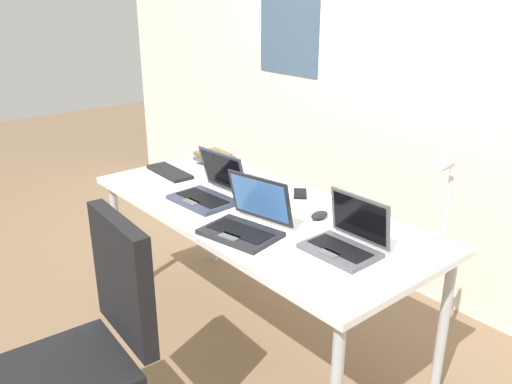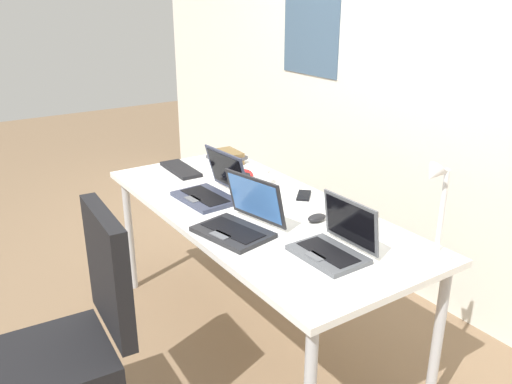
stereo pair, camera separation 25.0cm
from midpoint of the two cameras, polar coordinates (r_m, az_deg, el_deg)
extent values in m
plane|color=#7A6047|center=(2.90, 2.56, -15.39)|extent=(12.00, 12.00, 0.00)
cube|color=silver|center=(3.15, 19.74, 12.18)|extent=(6.00, 0.12, 2.60)
cube|color=#3F5972|center=(3.69, 7.97, 18.19)|extent=(0.56, 0.01, 0.76)
cube|color=white|center=(2.53, 2.82, -2.06)|extent=(1.80, 0.80, 0.03)
cylinder|color=#B2B5BA|center=(3.21, -11.26, -4.55)|extent=(0.04, 0.04, 0.71)
cylinder|color=#B2B5BA|center=(3.49, -0.97, -1.97)|extent=(0.04, 0.04, 0.71)
cylinder|color=#B2B5BA|center=(2.43, 21.79, -14.72)|extent=(0.04, 0.04, 0.71)
cylinder|color=white|center=(2.23, 21.86, -6.31)|extent=(0.12, 0.12, 0.02)
cylinder|color=white|center=(2.16, 22.49, -2.10)|extent=(0.02, 0.02, 0.34)
cylinder|color=white|center=(2.08, 22.50, 1.97)|extent=(0.01, 0.08, 0.01)
cone|color=white|center=(2.04, 21.86, 1.78)|extent=(0.07, 0.09, 0.09)
cube|color=#33384C|center=(2.62, -2.79, -0.69)|extent=(0.33, 0.24, 0.02)
cube|color=black|center=(2.61, -2.80, -0.46)|extent=(0.28, 0.14, 0.00)
cube|color=#595B60|center=(2.58, -4.09, -0.80)|extent=(0.09, 0.05, 0.00)
cube|color=#33384C|center=(2.65, -0.40, 2.27)|extent=(0.32, 0.08, 0.21)
cube|color=black|center=(2.65, -0.49, 2.27)|extent=(0.29, 0.07, 0.18)
cube|color=#232326|center=(2.25, 0.66, -4.41)|extent=(0.36, 0.28, 0.02)
cube|color=black|center=(2.25, 0.66, -4.15)|extent=(0.30, 0.17, 0.00)
cube|color=#595B60|center=(2.20, -0.63, -4.71)|extent=(0.10, 0.07, 0.00)
cube|color=#232326|center=(2.30, 3.03, -0.75)|extent=(0.32, 0.12, 0.21)
cube|color=#3F72BF|center=(2.29, 2.94, -0.76)|extent=(0.29, 0.10, 0.18)
cube|color=#515459|center=(2.11, 11.12, -6.68)|extent=(0.29, 0.20, 0.02)
cube|color=black|center=(2.11, 11.14, -6.40)|extent=(0.26, 0.11, 0.00)
cube|color=#595B60|center=(2.06, 9.87, -6.90)|extent=(0.08, 0.05, 0.00)
cube|color=#515459|center=(2.14, 13.45, -3.25)|extent=(0.29, 0.04, 0.20)
cube|color=black|center=(2.14, 13.35, -3.26)|extent=(0.26, 0.03, 0.17)
cube|color=black|center=(3.05, -5.78, 2.41)|extent=(0.33, 0.13, 0.02)
ellipsoid|color=black|center=(2.41, 9.51, -2.81)|extent=(0.06, 0.10, 0.03)
cube|color=black|center=(2.69, 7.82, -0.41)|extent=(0.14, 0.14, 0.01)
torus|color=red|center=(2.93, 0.40, 1.80)|extent=(0.18, 0.18, 0.03)
cylinder|color=black|center=(2.99, -0.41, 2.30)|extent=(0.06, 0.06, 0.04)
cylinder|color=black|center=(2.87, 1.24, 1.50)|extent=(0.06, 0.06, 0.04)
cube|color=brown|center=(3.18, -0.63, 3.32)|extent=(0.16, 0.13, 0.03)
cube|color=#4C4C51|center=(3.17, -0.90, 3.72)|extent=(0.23, 0.20, 0.02)
cube|color=brown|center=(3.17, -1.03, 4.13)|extent=(0.19, 0.16, 0.02)
cylinder|color=white|center=(2.81, 3.29, 1.54)|extent=(0.08, 0.08, 0.09)
torus|color=white|center=(2.77, 3.91, 1.34)|extent=(0.05, 0.01, 0.05)
cube|color=black|center=(2.17, -18.10, -17.06)|extent=(0.47, 0.47, 0.07)
cube|color=black|center=(2.04, -12.22, -8.37)|extent=(0.42, 0.09, 0.48)
camera|label=1|loc=(0.12, -87.14, 1.09)|focal=37.28mm
camera|label=2|loc=(0.12, 92.86, -1.09)|focal=37.28mm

